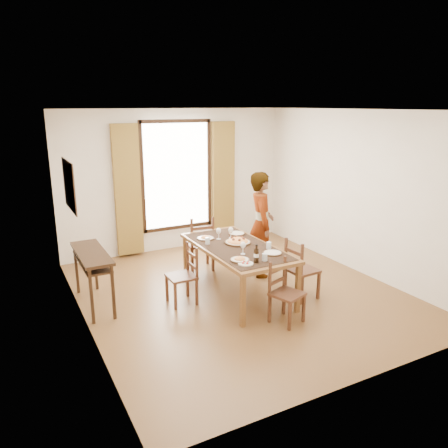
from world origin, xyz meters
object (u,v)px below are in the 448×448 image
man (261,224)px  pasta_platter (238,240)px  console_table (92,260)px  dining_table (237,250)px

man → pasta_platter: 0.78m
pasta_platter → console_table: bearing=166.7°
man → pasta_platter: bearing=144.0°
pasta_platter → dining_table: bearing=-125.4°
console_table → pasta_platter: bearing=-13.3°
console_table → man: man is taller
console_table → dining_table: size_ratio=0.60×
dining_table → console_table: bearing=163.3°
dining_table → pasta_platter: (0.08, 0.11, 0.11)m
console_table → dining_table: (1.98, -0.60, 0.01)m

